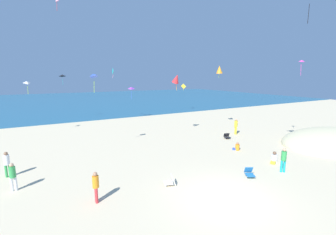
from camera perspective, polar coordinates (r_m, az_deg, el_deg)
The scene contains 22 objects.
ground_plane at distance 20.25m, azimuth -5.48°, elevation -7.18°, with size 120.00×120.00×0.00m, color beige.
ocean_water at distance 62.98m, azimuth -21.89°, elevation 4.00°, with size 120.00×60.00×0.05m, color #236084.
dune_mound at distance 25.76m, azimuth 35.86°, elevation -5.32°, with size 10.46×7.32×2.66m, color beige.
beach_chair_far_left at distance 23.27m, azimuth 14.54°, elevation -4.56°, with size 0.74×0.78×0.53m.
beach_chair_far_right at distance 15.10m, azimuth 19.68°, elevation -12.86°, with size 0.76×0.83×0.59m.
beach_chair_near_camera at distance 13.30m, azimuth 0.64°, elevation -15.54°, with size 0.77×0.73×0.60m.
person_0 at distance 14.90m, azimuth -34.34°, elevation -11.78°, with size 0.35×0.35×1.57m.
person_1 at distance 18.04m, azimuth 24.99°, elevation -9.31°, with size 0.74×0.59×0.82m.
person_2 at distance 11.94m, azimuth -17.63°, elevation -15.77°, with size 0.33×0.33×1.56m.
person_4 at distance 17.04m, azimuth -35.31°, elevation -9.19°, with size 0.32×0.32×1.60m.
person_5 at distance 25.04m, azimuth 16.62°, elevation -1.89°, with size 0.42×0.42×1.68m.
person_6 at distance 16.41m, azimuth 26.95°, elevation -9.10°, with size 0.44×0.44×1.60m.
person_7 at distance 19.90m, azimuth 16.87°, elevation -7.12°, with size 0.57×0.62×0.70m.
kite_orange at distance 27.07m, azimuth 12.73°, elevation 11.61°, with size 0.98×0.97×1.35m.
kite_blue at distance 18.68m, azimuth -18.25°, elevation 9.92°, with size 0.80×0.76×1.54m.
kite_yellow at distance 39.87m, azimuth 3.89°, elevation 7.78°, with size 0.94×0.40×1.21m.
kite_magenta at distance 23.76m, azimuth 30.46°, elevation 12.00°, with size 0.47×0.47×1.35m.
kite_red at distance 22.90m, azimuth 2.10°, elevation 9.69°, with size 0.89×1.11×1.70m.
kite_teal at distance 30.13m, azimuth -13.65°, elevation 11.15°, with size 0.14×0.80×1.26m.
kite_black at distance 34.13m, azimuth -24.94°, elevation 9.50°, with size 0.70×0.54×1.44m.
kite_purple at distance 31.98m, azimuth -9.17°, elevation 7.29°, with size 0.84×0.75×1.74m.
kite_white at distance 26.60m, azimuth -31.75°, elevation 7.47°, with size 0.71×0.66×1.36m.
Camera 1 is at (-7.62, -7.76, 6.04)m, focal length 24.37 mm.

